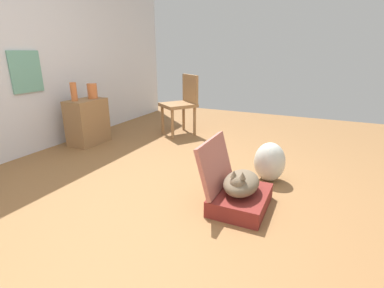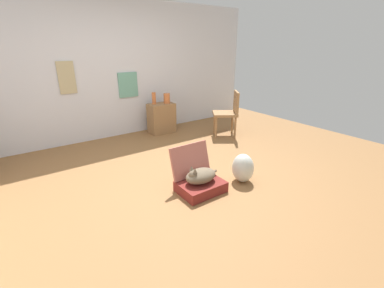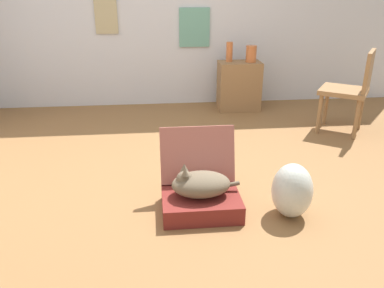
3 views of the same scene
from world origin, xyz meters
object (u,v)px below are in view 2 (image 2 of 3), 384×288
object	(u,v)px
side_table	(162,118)
vase_short	(167,98)
cat	(200,176)
vase_tall	(154,98)
plastic_bag_white	(243,168)
suitcase_base	(201,187)
chair	(229,112)

from	to	relation	value
side_table	vase_short	distance (m)	0.44
cat	vase_tall	size ratio (longest dim) A/B	2.07
plastic_bag_white	side_table	world-z (taller)	side_table
cat	side_table	xyz separation A→B (m)	(0.81, 2.43, 0.08)
cat	suitcase_base	bearing A→B (deg)	-2.15
side_table	vase_short	world-z (taller)	vase_short
vase_short	suitcase_base	bearing A→B (deg)	-111.03
suitcase_base	cat	bearing A→B (deg)	177.85
suitcase_base	chair	xyz separation A→B (m)	(1.80, 1.46, 0.44)
chair	cat	bearing A→B (deg)	-16.46
plastic_bag_white	side_table	size ratio (longest dim) A/B	0.64
cat	vase_short	xyz separation A→B (m)	(0.94, 2.42, 0.50)
vase_tall	vase_short	world-z (taller)	vase_tall
side_table	vase_tall	distance (m)	0.45
suitcase_base	side_table	distance (m)	2.57
plastic_bag_white	vase_tall	distance (m)	2.65
vase_short	vase_tall	bearing A→B (deg)	166.53
vase_short	side_table	bearing A→B (deg)	172.28
suitcase_base	vase_tall	distance (m)	2.65
suitcase_base	side_table	world-z (taller)	side_table
plastic_bag_white	chair	size ratio (longest dim) A/B	0.44
suitcase_base	plastic_bag_white	bearing A→B (deg)	-10.17
vase_tall	vase_short	xyz separation A→B (m)	(0.27, -0.06, -0.02)
suitcase_base	vase_short	size ratio (longest dim) A/B	2.73
side_table	vase_short	xyz separation A→B (m)	(0.13, -0.02, 0.41)
vase_tall	chair	distance (m)	1.55
cat	chair	xyz separation A→B (m)	(1.81, 1.46, 0.28)
plastic_bag_white	vase_tall	world-z (taller)	vase_tall
vase_short	plastic_bag_white	bearing A→B (deg)	-96.73
cat	plastic_bag_white	world-z (taller)	plastic_bag_white
suitcase_base	chair	distance (m)	2.36
suitcase_base	vase_short	world-z (taller)	vase_short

